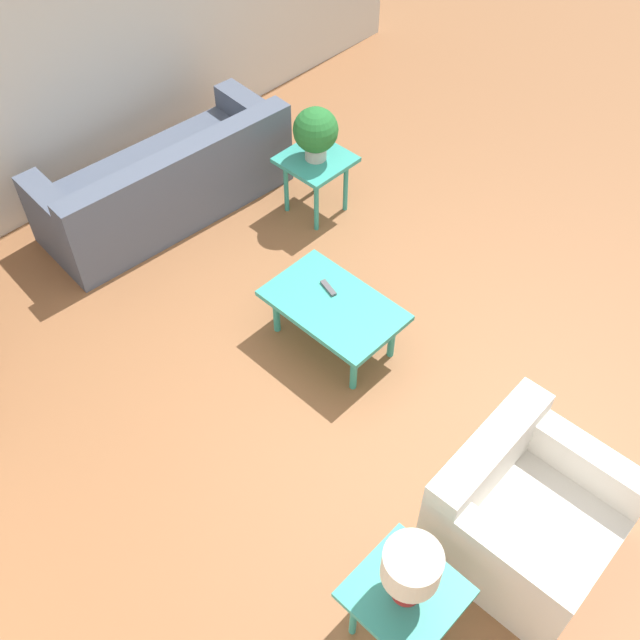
# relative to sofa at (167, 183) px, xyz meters

# --- Properties ---
(ground_plane) EXTENTS (14.00, 14.00, 0.00)m
(ground_plane) POSITION_rel_sofa_xyz_m (-2.24, 0.04, -0.29)
(ground_plane) COLOR #8E5B38
(wall_right) EXTENTS (0.12, 7.20, 2.70)m
(wall_right) POSITION_rel_sofa_xyz_m (0.82, 0.04, 1.06)
(wall_right) COLOR silver
(wall_right) RESTS_ON ground_plane
(sofa) EXTENTS (0.96, 2.16, 0.75)m
(sofa) POSITION_rel_sofa_xyz_m (0.00, 0.00, 0.00)
(sofa) COLOR #4C566B
(sofa) RESTS_ON ground_plane
(armchair) EXTENTS (0.92, 0.97, 0.77)m
(armchair) POSITION_rel_sofa_xyz_m (-3.81, 0.47, 0.01)
(armchair) COLOR silver
(armchair) RESTS_ON ground_plane
(coffee_table) EXTENTS (0.95, 0.59, 0.41)m
(coffee_table) POSITION_rel_sofa_xyz_m (-2.00, 0.11, 0.07)
(coffee_table) COLOR teal
(coffee_table) RESTS_ON ground_plane
(side_table_plant) EXTENTS (0.52, 0.52, 0.54)m
(side_table_plant) POSITION_rel_sofa_xyz_m (-0.88, -0.87, 0.16)
(side_table_plant) COLOR teal
(side_table_plant) RESTS_ON ground_plane
(side_table_lamp) EXTENTS (0.52, 0.52, 0.54)m
(side_table_lamp) POSITION_rel_sofa_xyz_m (-3.66, 1.36, 0.16)
(side_table_lamp) COLOR teal
(side_table_lamp) RESTS_ON ground_plane
(potted_plant) EXTENTS (0.36, 0.36, 0.44)m
(potted_plant) POSITION_rel_sofa_xyz_m (-0.88, -0.87, 0.49)
(potted_plant) COLOR #B2ADA3
(potted_plant) RESTS_ON side_table_plant
(table_lamp) EXTENTS (0.29, 0.29, 0.41)m
(table_lamp) POSITION_rel_sofa_xyz_m (-3.66, 1.36, 0.51)
(table_lamp) COLOR red
(table_lamp) RESTS_ON side_table_lamp
(remote_control) EXTENTS (0.16, 0.08, 0.02)m
(remote_control) POSITION_rel_sofa_xyz_m (-1.87, 0.04, 0.13)
(remote_control) COLOR #4C4C51
(remote_control) RESTS_ON coffee_table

